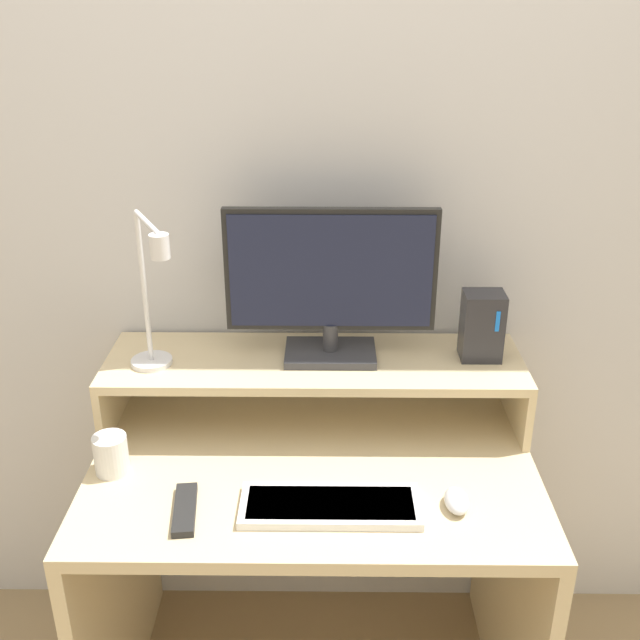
{
  "coord_description": "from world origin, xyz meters",
  "views": [
    {
      "loc": [
        0.03,
        -1.08,
        1.71
      ],
      "look_at": [
        0.02,
        0.36,
        1.06
      ],
      "focal_mm": 42.0,
      "sensor_mm": 36.0,
      "label": 1
    }
  ],
  "objects": [
    {
      "name": "wall_back",
      "position": [
        0.0,
        0.69,
        1.25
      ],
      "size": [
        6.0,
        0.05,
        2.5
      ],
      "color": "silver",
      "rests_on": "ground_plane"
    },
    {
      "name": "desk",
      "position": [
        0.0,
        0.33,
        0.5
      ],
      "size": [
        1.0,
        0.66,
        0.72
      ],
      "color": "beige",
      "rests_on": "ground_plane"
    },
    {
      "name": "monitor_shelf",
      "position": [
        0.0,
        0.51,
        0.86
      ],
      "size": [
        1.0,
        0.29,
        0.17
      ],
      "color": "beige",
      "rests_on": "desk"
    },
    {
      "name": "monitor",
      "position": [
        0.04,
        0.53,
        1.08
      ],
      "size": [
        0.49,
        0.15,
        0.37
      ],
      "color": "#38383D",
      "rests_on": "monitor_shelf"
    },
    {
      "name": "desk_lamp",
      "position": [
        -0.36,
        0.43,
        1.06
      ],
      "size": [
        0.15,
        0.22,
        0.38
      ],
      "color": "silver",
      "rests_on": "monitor_shelf"
    },
    {
      "name": "router_dock",
      "position": [
        0.4,
        0.53,
        0.97
      ],
      "size": [
        0.1,
        0.08,
        0.17
      ],
      "color": "#28282D",
      "rests_on": "monitor_shelf"
    },
    {
      "name": "keyboard",
      "position": [
        0.04,
        0.16,
        0.73
      ],
      "size": [
        0.37,
        0.14,
        0.02
      ],
      "color": "white",
      "rests_on": "desk"
    },
    {
      "name": "mouse",
      "position": [
        0.3,
        0.17,
        0.74
      ],
      "size": [
        0.05,
        0.08,
        0.03
      ],
      "color": "silver",
      "rests_on": "desk"
    },
    {
      "name": "remote_control",
      "position": [
        -0.26,
        0.15,
        0.73
      ],
      "size": [
        0.06,
        0.16,
        0.02
      ],
      "color": "black",
      "rests_on": "desk"
    },
    {
      "name": "mug",
      "position": [
        -0.44,
        0.29,
        0.77
      ],
      "size": [
        0.08,
        0.08,
        0.09
      ],
      "color": "white",
      "rests_on": "desk"
    }
  ]
}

